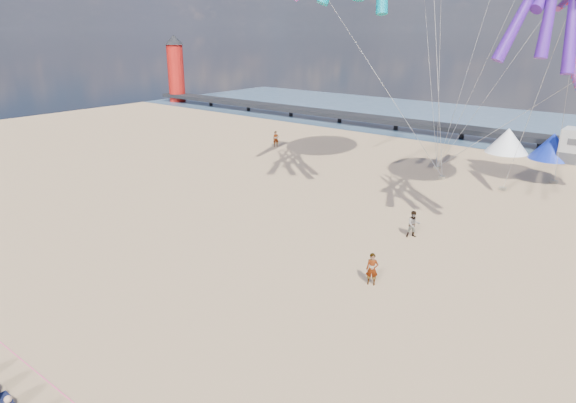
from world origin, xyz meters
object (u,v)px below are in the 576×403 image
object	(u,v)px
beachgoer_1	(414,224)
beachgoer_5	(276,139)
sandbag_e	(437,167)
lighthouse	(176,73)
tent_blue	(553,146)
sandbag_b	(503,189)
standing_person	(372,269)
sandbag_a	(442,177)
tent_white	(508,140)
sandbag_d	(554,182)

from	to	relation	value
beachgoer_1	beachgoer_5	xyz separation A→B (m)	(-21.62, 13.31, 0.01)
beachgoer_5	sandbag_e	xyz separation A→B (m)	(16.37, 2.09, -0.69)
lighthouse	beachgoer_5	bearing A→B (deg)	-24.70
beachgoer_5	tent_blue	bearing A→B (deg)	-21.06
beachgoer_1	sandbag_b	bearing A→B (deg)	40.27
sandbag_e	standing_person	bearing A→B (deg)	-73.92
tent_blue	sandbag_a	world-z (taller)	tent_blue
sandbag_e	beachgoer_5	bearing A→B (deg)	-172.72
tent_white	standing_person	world-z (taller)	tent_white
lighthouse	sandbag_e	size ratio (longest dim) A/B	18.00
sandbag_b	beachgoer_5	bearing A→B (deg)	178.27
tent_white	tent_blue	world-z (taller)	same
beachgoer_5	sandbag_b	size ratio (longest dim) A/B	3.19
sandbag_b	sandbag_d	distance (m)	5.06
sandbag_b	standing_person	bearing A→B (deg)	-90.16
tent_white	standing_person	xyz separation A→B (m)	(3.60, -31.90, -0.42)
lighthouse	tent_white	xyz separation A→B (m)	(54.00, -4.00, -3.30)
sandbag_d	beachgoer_1	bearing A→B (deg)	-102.20
standing_person	sandbag_d	size ratio (longest dim) A/B	3.13
tent_blue	beachgoer_1	bearing A→B (deg)	-93.33
lighthouse	sandbag_b	size ratio (longest dim) A/B	18.00
standing_person	sandbag_e	world-z (taller)	standing_person
beachgoer_1	sandbag_d	world-z (taller)	beachgoer_1
tent_blue	standing_person	bearing A→B (deg)	-90.71
standing_person	sandbag_e	bearing A→B (deg)	81.93
tent_white	tent_blue	xyz separation A→B (m)	(4.00, 0.00, 0.00)
beachgoer_5	sandbag_b	xyz separation A→B (m)	(22.75, -0.69, -0.69)
beachgoer_5	sandbag_e	world-z (taller)	beachgoer_5
beachgoer_1	sandbag_e	world-z (taller)	beachgoer_1
tent_white	sandbag_a	bearing A→B (deg)	-95.03
beachgoer_1	sandbag_a	bearing A→B (deg)	61.34
standing_person	sandbag_a	size ratio (longest dim) A/B	3.13
standing_person	sandbag_e	size ratio (longest dim) A/B	3.13
tent_white	beachgoer_5	bearing A→B (deg)	-147.74
standing_person	sandbag_d	xyz separation A→B (m)	(2.60, 23.53, -0.67)
beachgoer_1	beachgoer_5	size ratio (longest dim) A/B	0.99
tent_blue	sandbag_e	xyz separation A→B (m)	(-6.72, -9.96, -1.09)
standing_person	sandbag_b	bearing A→B (deg)	65.69
beachgoer_1	sandbag_e	xyz separation A→B (m)	(-5.24, 15.41, -0.68)
sandbag_a	sandbag_b	distance (m)	4.77
sandbag_d	sandbag_e	world-z (taller)	same
beachgoer_1	sandbag_d	xyz separation A→B (m)	(3.68, 17.00, -0.68)
tent_white	sandbag_e	bearing A→B (deg)	-105.27
tent_blue	beachgoer_5	size ratio (longest dim) A/B	2.51
tent_blue	sandbag_e	distance (m)	12.07
tent_white	beachgoer_5	size ratio (longest dim) A/B	2.51
lighthouse	standing_person	size ratio (longest dim) A/B	5.75
standing_person	sandbag_e	xyz separation A→B (m)	(-6.32, 21.94, -0.67)
beachgoer_5	tent_white	bearing A→B (deg)	-16.36
standing_person	sandbag_e	distance (m)	22.84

